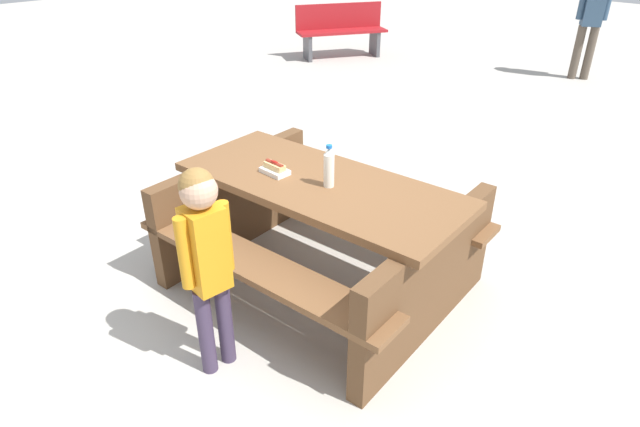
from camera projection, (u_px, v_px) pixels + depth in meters
ground_plane at (320, 282)px, 3.60m from camera, size 30.00×30.00×0.00m
picnic_table at (320, 225)px, 3.39m from camera, size 1.94×1.58×0.75m
soda_bottle at (329, 167)px, 3.12m from camera, size 0.06×0.06×0.26m
hotdog_tray at (275, 169)px, 3.32m from camera, size 0.18×0.11×0.08m
child_in_coat at (206, 249)px, 2.59m from camera, size 0.19×0.29×1.17m
park_bench_near at (341, 30)px, 9.02m from camera, size 1.06×1.51×0.85m
bystander_adult at (595, 2)px, 7.50m from camera, size 0.37×0.33×1.68m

